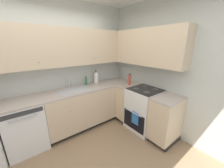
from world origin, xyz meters
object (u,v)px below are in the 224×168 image
object	(u,v)px
dishwasher	(26,126)
oven_range	(144,109)
paper_towel_roll	(96,78)
soap_bottle	(86,81)
oil_bottle	(129,80)

from	to	relation	value
dishwasher	oven_range	size ratio (longest dim) A/B	0.83
oven_range	paper_towel_roll	world-z (taller)	paper_towel_roll
oven_range	paper_towel_roll	xyz separation A→B (m)	(-0.56, 1.06, 0.58)
soap_bottle	oil_bottle	world-z (taller)	oil_bottle
paper_towel_roll	oil_bottle	distance (m)	0.81
soap_bottle	paper_towel_roll	bearing A→B (deg)	-4.45
soap_bottle	oil_bottle	xyz separation A→B (m)	(0.80, -0.62, 0.04)
soap_bottle	oil_bottle	bearing A→B (deg)	-37.94
oven_range	paper_towel_roll	bearing A→B (deg)	117.72
soap_bottle	paper_towel_roll	world-z (taller)	paper_towel_roll
dishwasher	oven_range	distance (m)	2.31
oven_range	oil_bottle	xyz separation A→B (m)	(-0.02, 0.46, 0.57)
soap_bottle	oil_bottle	size ratio (longest dim) A/B	0.76
dishwasher	oven_range	world-z (taller)	oven_range
dishwasher	paper_towel_roll	xyz separation A→B (m)	(1.57, 0.16, 0.61)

